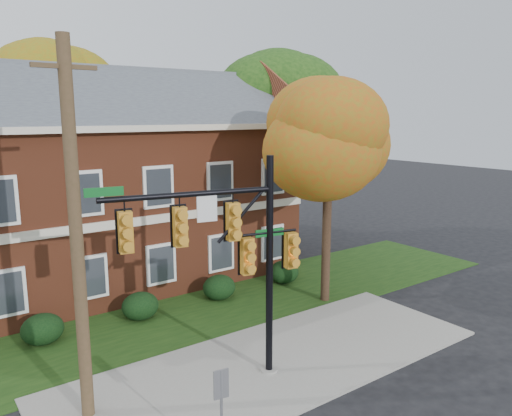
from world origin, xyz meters
TOP-DOWN VIEW (x-y plane):
  - ground at (0.00, 0.00)m, footprint 120.00×120.00m
  - sidewalk at (0.00, 1.00)m, footprint 14.00×5.00m
  - grass_strip at (0.00, 6.00)m, footprint 30.00×6.00m
  - apartment_building at (-2.00, 11.95)m, footprint 18.80×8.80m
  - hedge_left at (-5.50, 6.70)m, footprint 1.40×1.26m
  - hedge_center at (-2.00, 6.70)m, footprint 1.40×1.26m
  - hedge_right at (1.50, 6.70)m, footprint 1.40×1.26m
  - hedge_far_right at (5.00, 6.70)m, footprint 1.40×1.26m
  - tree_near_right at (5.22, 3.87)m, footprint 4.50×4.25m
  - tree_right_rear at (9.31, 12.81)m, footprint 6.30×5.95m
  - tree_far_rear at (-0.66, 19.79)m, footprint 6.84×6.46m
  - traffic_signal at (-1.67, 0.87)m, footprint 5.78×1.26m
  - utility_pole at (-5.60, 1.63)m, footprint 1.47×0.33m
  - sign_post at (-3.83, -2.00)m, footprint 0.34×0.09m

SIDE VIEW (x-z plane):
  - ground at x=0.00m, z-range 0.00..0.00m
  - grass_strip at x=0.00m, z-range 0.00..0.04m
  - sidewalk at x=0.00m, z-range 0.00..0.08m
  - hedge_left at x=-5.50m, z-range 0.00..1.05m
  - hedge_center at x=-2.00m, z-range 0.00..1.05m
  - hedge_right at x=1.50m, z-range 0.00..1.05m
  - hedge_far_right at x=5.00m, z-range 0.00..1.05m
  - sign_post at x=-3.83m, z-range 0.42..2.78m
  - traffic_signal at x=-1.67m, z-range 0.79..7.33m
  - utility_pole at x=-5.60m, z-range 0.07..9.51m
  - apartment_building at x=-2.00m, z-range 0.12..9.86m
  - tree_near_right at x=5.22m, z-range 2.38..10.96m
  - tree_right_rear at x=9.31m, z-range 2.81..13.43m
  - tree_far_rear at x=-0.66m, z-range 3.08..14.60m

